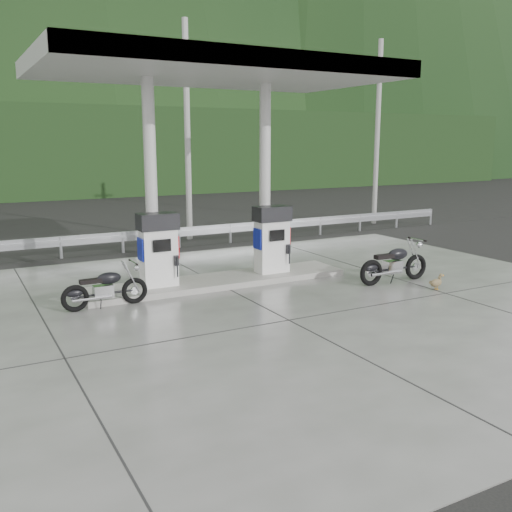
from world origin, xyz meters
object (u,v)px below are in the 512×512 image
gas_pump_left (158,250)px  motorcycle_left (105,289)px  gas_pump_right (272,239)px  duck (436,283)px  motorcycle_right (394,264)px

gas_pump_left → motorcycle_left: (-1.51, -0.74, -0.62)m
gas_pump_right → gas_pump_left: bearing=180.0°
motorcycle_left → duck: 8.03m
gas_pump_left → motorcycle_left: size_ratio=0.99×
motorcycle_right → duck: motorcycle_right is taller
duck → gas_pump_left: bearing=145.6°
gas_pump_right → motorcycle_right: gas_pump_right is taller
gas_pump_left → motorcycle_right: bearing=-19.3°
gas_pump_right → duck: size_ratio=3.89×
gas_pump_left → gas_pump_right: size_ratio=1.00×
motorcycle_left → duck: motorcycle_left is taller
gas_pump_right → motorcycle_left: bearing=-171.0°
duck → motorcycle_right: bearing=102.9°
gas_pump_left → motorcycle_right: gas_pump_left is taller
motorcycle_left → duck: bearing=-18.6°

